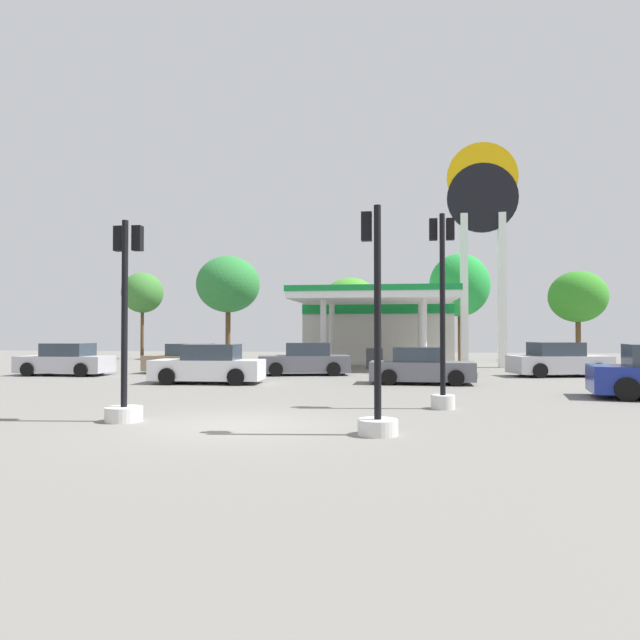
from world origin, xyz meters
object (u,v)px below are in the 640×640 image
at_px(car_4, 305,360).
at_px(car_5, 558,361).
at_px(station_pole_sign, 483,224).
at_px(car_6, 66,361).
at_px(tree_1, 228,284).
at_px(tree_4, 578,297).
at_px(traffic_signal_0, 442,332).
at_px(traffic_signal_1, 376,373).
at_px(traffic_signal_2, 125,359).
at_px(car_3, 209,366).
at_px(car_1, 421,367).
at_px(tree_2, 350,304).
at_px(tree_3, 460,285).
at_px(car_2, 188,360).
at_px(tree_0, 142,293).

xyz_separation_m(car_4, car_5, (11.48, 0.69, 0.02)).
relative_size(station_pole_sign, car_6, 3.07).
height_order(tree_1, tree_4, tree_1).
bearing_deg(traffic_signal_0, traffic_signal_1, -111.15).
distance_m(traffic_signal_2, tree_4, 35.50).
bearing_deg(station_pole_sign, car_3, -135.71).
bearing_deg(traffic_signal_0, tree_4, 67.12).
relative_size(car_1, car_4, 0.90).
xyz_separation_m(car_6, traffic_signal_0, (16.37, -9.31, 1.34)).
xyz_separation_m(car_1, car_3, (-8.20, -0.91, 0.05)).
relative_size(tree_1, tree_2, 1.31).
distance_m(car_1, tree_3, 18.22).
height_order(car_6, traffic_signal_0, traffic_signal_0).
bearing_deg(tree_4, car_3, -133.78).
relative_size(car_5, tree_1, 0.60).
height_order(station_pole_sign, car_5, station_pole_sign).
bearing_deg(traffic_signal_2, traffic_signal_1, -9.47).
distance_m(station_pole_sign, traffic_signal_2, 24.71).
xyz_separation_m(car_1, car_2, (-10.93, 4.07, 0.01)).
relative_size(traffic_signal_2, tree_4, 0.72).
bearing_deg(car_2, tree_1, 99.60).
xyz_separation_m(car_3, car_5, (14.48, 5.50, 0.01)).
relative_size(station_pole_sign, car_2, 3.11).
relative_size(car_1, tree_0, 0.62).
bearing_deg(tree_4, car_2, -145.14).
bearing_deg(tree_3, traffic_signal_1, -99.09).
distance_m(car_1, traffic_signal_1, 11.30).
relative_size(car_4, tree_3, 0.61).
bearing_deg(tree_4, car_1, -120.47).
bearing_deg(tree_3, car_3, -122.15).
xyz_separation_m(car_1, tree_3, (3.27, 17.34, 4.54)).
bearing_deg(car_4, car_6, -170.92).
xyz_separation_m(traffic_signal_1, tree_1, (-12.12, 29.95, 4.35)).
bearing_deg(traffic_signal_2, station_pole_sign, 62.83).
distance_m(car_1, tree_1, 23.56).
height_order(car_1, traffic_signal_2, traffic_signal_2).
relative_size(station_pole_sign, traffic_signal_1, 2.86).
bearing_deg(traffic_signal_1, tree_4, 67.34).
bearing_deg(traffic_signal_1, car_2, 122.24).
distance_m(car_1, tree_2, 18.80).
bearing_deg(car_4, tree_4, 43.34).
distance_m(car_1, car_4, 6.50).
distance_m(car_6, traffic_signal_0, 18.88).
bearing_deg(tree_1, traffic_signal_1, -67.97).
relative_size(traffic_signal_2, tree_0, 0.70).
relative_size(station_pole_sign, tree_2, 2.19).
xyz_separation_m(car_3, traffic_signal_1, (6.90, -10.30, 0.50)).
distance_m(station_pole_sign, car_5, 10.04).
bearing_deg(car_6, traffic_signal_1, -42.10).
height_order(tree_2, tree_4, tree_4).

